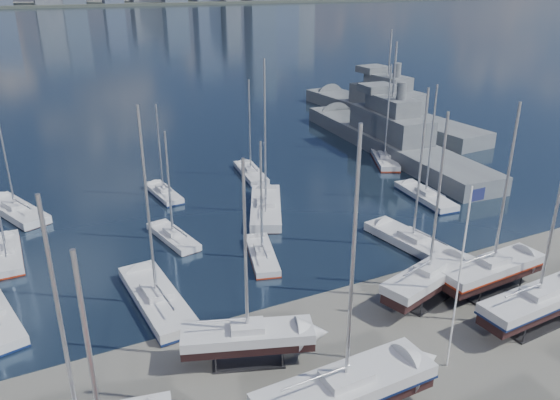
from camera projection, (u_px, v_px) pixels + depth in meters
ground at (385, 365)px, 37.98m from camera, size 1400.00×1400.00×0.00m
water at (40, 28)px, 295.41m from camera, size 1400.00×600.00×0.40m
far_shore at (19, 6)px, 510.80m from camera, size 1400.00×80.00×2.20m
sailboat_cradle_2 at (248, 337)px, 37.58m from camera, size 9.45×5.41×14.97m
sailboat_cradle_3 at (345, 390)px, 32.49m from camera, size 11.62×3.49×18.47m
sailboat_cradle_4 at (429, 277)px, 44.98m from camera, size 10.14×5.35×15.94m
sailboat_cradle_5 at (537, 302)px, 41.48m from camera, size 10.41×3.38×16.58m
sailboat_cradle_6 at (492, 270)px, 46.14m from camera, size 10.30×3.39×16.39m
sailboat_moored_1 at (7, 255)px, 52.39m from camera, size 2.71×9.25×13.78m
sailboat_moored_2 at (16, 212)px, 61.93m from camera, size 6.91×11.30×16.52m
sailboat_moored_3 at (157, 301)px, 44.89m from camera, size 4.02×11.82×17.40m
sailboat_moored_4 at (173, 237)px, 55.87m from camera, size 3.69×8.27×12.06m
sailboat_moored_5 at (163, 194)px, 67.28m from camera, size 3.07×8.20×11.98m
sailboat_moored_6 at (262, 256)px, 52.23m from camera, size 4.41×8.48×12.21m
sailboat_moored_7 at (266, 209)px, 62.61m from camera, size 8.11×12.29×18.11m
sailboat_moored_8 at (251, 174)px, 74.10m from camera, size 3.69×9.36×13.62m
sailboat_moored_9 at (413, 244)px, 54.51m from camera, size 4.54×11.34×16.64m
sailboat_moored_10 at (425, 197)px, 66.12m from camera, size 3.65×9.97×14.58m
sailboat_moored_11 at (384, 160)px, 79.65m from camera, size 6.77×10.06×14.71m
naval_ship_east at (389, 140)px, 84.59m from camera, size 10.75×44.78×17.99m
naval_ship_west at (385, 112)px, 102.32m from camera, size 9.36×45.48×18.07m
flagpole at (462, 267)px, 34.99m from camera, size 1.17×0.12×13.35m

